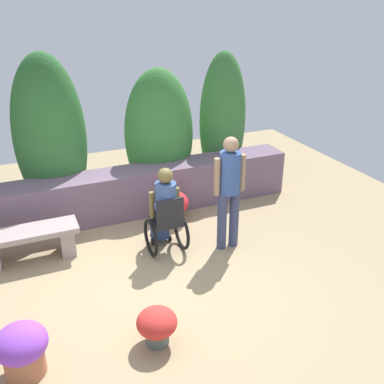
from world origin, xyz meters
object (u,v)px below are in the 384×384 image
stone_bench (29,241)px  flower_pot_terracotta_by_wall (173,205)px  flower_pot_red_accent (157,325)px  person_standing_companion (229,186)px  flower_pot_purple_near (22,349)px  person_in_wheelchair (165,213)px

stone_bench → flower_pot_terracotta_by_wall: 2.32m
flower_pot_red_accent → person_standing_companion: bearing=42.4°
flower_pot_purple_near → flower_pot_terracotta_by_wall: size_ratio=1.10×
stone_bench → flower_pot_red_accent: stone_bench is taller
flower_pot_purple_near → flower_pot_terracotta_by_wall: 3.53m
person_in_wheelchair → flower_pot_red_accent: size_ratio=2.98×
stone_bench → flower_pot_red_accent: size_ratio=3.08×
person_standing_companion → flower_pot_terracotta_by_wall: size_ratio=3.30×
flower_pot_red_accent → person_in_wheelchair: bearing=67.1°
person_standing_companion → stone_bench: bearing=177.1°
flower_pot_terracotta_by_wall → person_standing_companion: bearing=-67.4°
stone_bench → flower_pot_purple_near: size_ratio=2.39×
flower_pot_terracotta_by_wall → flower_pot_red_accent: bearing=-114.6°
person_standing_companion → flower_pot_red_accent: person_standing_companion is taller
flower_pot_purple_near → flower_pot_red_accent: 1.37m
stone_bench → flower_pot_red_accent: (1.12, -2.28, -0.06)m
person_in_wheelchair → flower_pot_red_accent: 1.94m
person_in_wheelchair → flower_pot_red_accent: person_in_wheelchair is taller
flower_pot_purple_near → flower_pot_terracotta_by_wall: bearing=44.0°
stone_bench → flower_pot_red_accent: 2.54m
stone_bench → person_in_wheelchair: bearing=-13.3°
person_in_wheelchair → person_standing_companion: bearing=-24.5°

